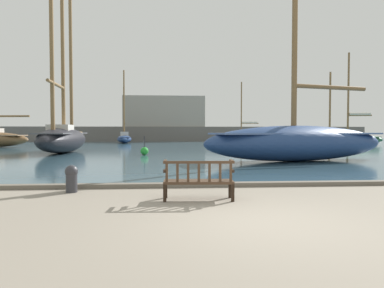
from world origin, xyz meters
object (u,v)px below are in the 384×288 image
at_px(sailboat_centre_channel, 243,140).
at_px(channel_buoy, 144,151).
at_px(sailboat_mid_port, 124,137).
at_px(sailboat_outer_starboard, 349,138).
at_px(sailboat_nearest_port, 298,141).
at_px(mooring_bollard, 71,177).
at_px(park_bench, 198,180).
at_px(sailboat_distant_harbor, 63,136).

bearing_deg(sailboat_centre_channel, channel_buoy, -120.96).
bearing_deg(sailboat_mid_port, sailboat_outer_starboard, -19.29).
bearing_deg(sailboat_nearest_port, sailboat_centre_channel, 84.62).
relative_size(sailboat_centre_channel, mooring_bollard, 10.15).
xyz_separation_m(park_bench, channel_buoy, (-2.17, 14.14, -0.12)).
relative_size(sailboat_distant_harbor, mooring_bollard, 20.04).
bearing_deg(sailboat_centre_channel, mooring_bollard, -110.55).
distance_m(sailboat_distant_harbor, mooring_bollard, 16.66).
distance_m(park_bench, sailboat_mid_port, 38.29).
bearing_deg(sailboat_mid_port, channel_buoy, -79.96).
relative_size(sailboat_mid_port, sailboat_centre_channel, 1.33).
xyz_separation_m(sailboat_distant_harbor, sailboat_centre_channel, (16.09, 13.92, -0.63)).
xyz_separation_m(sailboat_mid_port, sailboat_centre_channel, (14.33, -6.70, -0.16)).
bearing_deg(sailboat_mid_port, sailboat_nearest_port, -66.82).
relative_size(sailboat_mid_port, sailboat_nearest_port, 0.70).
distance_m(sailboat_outer_starboard, sailboat_centre_channel, 11.68).
distance_m(park_bench, channel_buoy, 14.31).
relative_size(sailboat_outer_starboard, sailboat_nearest_port, 0.75).
height_order(sailboat_outer_starboard, channel_buoy, sailboat_outer_starboard).
bearing_deg(sailboat_outer_starboard, mooring_bollard, -129.45).
xyz_separation_m(sailboat_outer_starboard, sailboat_centre_channel, (-11.45, 2.32, -0.25)).
bearing_deg(sailboat_distant_harbor, channel_buoy, -26.72).
xyz_separation_m(park_bench, sailboat_mid_port, (-6.35, 37.76, 0.34)).
xyz_separation_m(sailboat_mid_port, sailboat_nearest_port, (12.26, -28.63, 0.31)).
relative_size(sailboat_centre_channel, channel_buoy, 5.95).
distance_m(park_bench, mooring_bollard, 3.43).
relative_size(sailboat_outer_starboard, mooring_bollard, 14.36).
bearing_deg(mooring_bollard, sailboat_centre_channel, 69.45).
xyz_separation_m(sailboat_outer_starboard, mooring_bollard, (-22.62, -27.50, -0.50)).
height_order(sailboat_mid_port, sailboat_nearest_port, sailboat_nearest_port).
xyz_separation_m(sailboat_distant_harbor, channel_buoy, (5.94, -2.99, -0.94)).
bearing_deg(sailboat_outer_starboard, sailboat_nearest_port, -124.56).
relative_size(sailboat_outer_starboard, sailboat_mid_port, 1.06).
bearing_deg(sailboat_distant_harbor, sailboat_mid_port, 85.11).
height_order(mooring_bollard, channel_buoy, channel_buoy).
distance_m(sailboat_nearest_port, mooring_bollard, 12.07).
bearing_deg(sailboat_outer_starboard, sailboat_mid_port, 160.71).
bearing_deg(sailboat_centre_channel, sailboat_mid_port, 154.94).
height_order(park_bench, sailboat_centre_channel, sailboat_centre_channel).
height_order(sailboat_distant_harbor, sailboat_centre_channel, sailboat_distant_harbor).
relative_size(park_bench, mooring_bollard, 2.29).
relative_size(park_bench, sailboat_nearest_port, 0.12).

